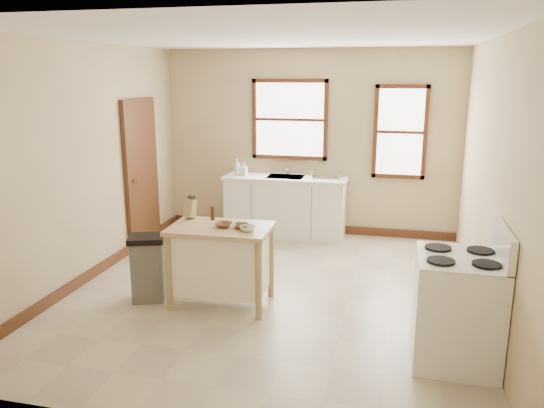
{
  "coord_description": "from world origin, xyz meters",
  "views": [
    {
      "loc": [
        1.32,
        -5.5,
        2.43
      ],
      "look_at": [
        -0.08,
        0.4,
        0.93
      ],
      "focal_mm": 35.0,
      "sensor_mm": 36.0,
      "label": 1
    }
  ],
  "objects_px": {
    "soap_bottle_b": "(244,169)",
    "bowl_a": "(223,225)",
    "gas_stove": "(458,294)",
    "bowl_b": "(241,226)",
    "knife_block": "(190,209)",
    "bowl_c": "(247,228)",
    "kitchen_island": "(221,265)",
    "soap_bottle_a": "(237,167)",
    "trash_bin": "(148,268)",
    "dish_rack": "(327,175)",
    "pepper_grinder": "(213,213)"
  },
  "relations": [
    {
      "from": "gas_stove",
      "to": "bowl_b",
      "type": "bearing_deg",
      "value": 163.24
    },
    {
      "from": "soap_bottle_a",
      "to": "soap_bottle_b",
      "type": "xyz_separation_m",
      "value": [
        0.1,
        0.02,
        -0.03
      ]
    },
    {
      "from": "soap_bottle_a",
      "to": "bowl_b",
      "type": "distance_m",
      "value": 2.7
    },
    {
      "from": "kitchen_island",
      "to": "bowl_a",
      "type": "xyz_separation_m",
      "value": [
        0.04,
        -0.01,
        0.46
      ]
    },
    {
      "from": "bowl_b",
      "to": "bowl_c",
      "type": "height_order",
      "value": "bowl_c"
    },
    {
      "from": "soap_bottle_a",
      "to": "kitchen_island",
      "type": "bearing_deg",
      "value": -60.42
    },
    {
      "from": "soap_bottle_b",
      "to": "bowl_b",
      "type": "bearing_deg",
      "value": -64.97
    },
    {
      "from": "knife_block",
      "to": "trash_bin",
      "type": "xyz_separation_m",
      "value": [
        -0.38,
        -0.33,
        -0.6
      ]
    },
    {
      "from": "bowl_a",
      "to": "soap_bottle_a",
      "type": "bearing_deg",
      "value": 103.82
    },
    {
      "from": "soap_bottle_b",
      "to": "bowl_a",
      "type": "height_order",
      "value": "soap_bottle_b"
    },
    {
      "from": "dish_rack",
      "to": "soap_bottle_a",
      "type": "bearing_deg",
      "value": -174.8
    },
    {
      "from": "bowl_c",
      "to": "knife_block",
      "type": "bearing_deg",
      "value": 156.45
    },
    {
      "from": "kitchen_island",
      "to": "gas_stove",
      "type": "xyz_separation_m",
      "value": [
        2.34,
        -0.64,
        0.17
      ]
    },
    {
      "from": "kitchen_island",
      "to": "trash_bin",
      "type": "xyz_separation_m",
      "value": [
        -0.81,
        -0.1,
        -0.07
      ]
    },
    {
      "from": "pepper_grinder",
      "to": "bowl_b",
      "type": "height_order",
      "value": "pepper_grinder"
    },
    {
      "from": "gas_stove",
      "to": "bowl_c",
      "type": "bearing_deg",
      "value": 164.83
    },
    {
      "from": "soap_bottle_b",
      "to": "knife_block",
      "type": "distance_m",
      "value": 2.34
    },
    {
      "from": "knife_block",
      "to": "gas_stove",
      "type": "bearing_deg",
      "value": -5.44
    },
    {
      "from": "knife_block",
      "to": "pepper_grinder",
      "type": "distance_m",
      "value": 0.27
    },
    {
      "from": "bowl_a",
      "to": "bowl_c",
      "type": "height_order",
      "value": "bowl_c"
    },
    {
      "from": "soap_bottle_a",
      "to": "gas_stove",
      "type": "height_order",
      "value": "gas_stove"
    },
    {
      "from": "trash_bin",
      "to": "gas_stove",
      "type": "height_order",
      "value": "gas_stove"
    },
    {
      "from": "bowl_a",
      "to": "bowl_c",
      "type": "xyz_separation_m",
      "value": [
        0.29,
        -0.08,
        0.0
      ]
    },
    {
      "from": "soap_bottle_a",
      "to": "bowl_a",
      "type": "height_order",
      "value": "soap_bottle_a"
    },
    {
      "from": "dish_rack",
      "to": "trash_bin",
      "type": "height_order",
      "value": "dish_rack"
    },
    {
      "from": "bowl_b",
      "to": "knife_block",
      "type": "bearing_deg",
      "value": 160.02
    },
    {
      "from": "bowl_a",
      "to": "trash_bin",
      "type": "xyz_separation_m",
      "value": [
        -0.85,
        -0.09,
        -0.52
      ]
    },
    {
      "from": "bowl_b",
      "to": "gas_stove",
      "type": "distance_m",
      "value": 2.22
    },
    {
      "from": "bowl_b",
      "to": "kitchen_island",
      "type": "bearing_deg",
      "value": 179.89
    },
    {
      "from": "dish_rack",
      "to": "knife_block",
      "type": "xyz_separation_m",
      "value": [
        -1.2,
        -2.42,
        -0.0
      ]
    },
    {
      "from": "soap_bottle_a",
      "to": "bowl_b",
      "type": "bearing_deg",
      "value": -55.73
    },
    {
      "from": "knife_block",
      "to": "bowl_a",
      "type": "height_order",
      "value": "knife_block"
    },
    {
      "from": "kitchen_island",
      "to": "trash_bin",
      "type": "bearing_deg",
      "value": -174.39
    },
    {
      "from": "bowl_a",
      "to": "gas_stove",
      "type": "height_order",
      "value": "gas_stove"
    },
    {
      "from": "bowl_a",
      "to": "trash_bin",
      "type": "height_order",
      "value": "bowl_a"
    },
    {
      "from": "soap_bottle_b",
      "to": "knife_block",
      "type": "xyz_separation_m",
      "value": [
        0.07,
        -2.34,
        -0.05
      ]
    },
    {
      "from": "bowl_c",
      "to": "gas_stove",
      "type": "xyz_separation_m",
      "value": [
        2.01,
        -0.55,
        -0.29
      ]
    },
    {
      "from": "soap_bottle_b",
      "to": "knife_block",
      "type": "relative_size",
      "value": 1.0
    },
    {
      "from": "knife_block",
      "to": "pepper_grinder",
      "type": "relative_size",
      "value": 1.33
    },
    {
      "from": "kitchen_island",
      "to": "gas_stove",
      "type": "bearing_deg",
      "value": -16.4
    },
    {
      "from": "kitchen_island",
      "to": "pepper_grinder",
      "type": "height_order",
      "value": "pepper_grinder"
    },
    {
      "from": "dish_rack",
      "to": "kitchen_island",
      "type": "height_order",
      "value": "dish_rack"
    },
    {
      "from": "soap_bottle_a",
      "to": "kitchen_island",
      "type": "relative_size",
      "value": 0.24
    },
    {
      "from": "pepper_grinder",
      "to": "gas_stove",
      "type": "relative_size",
      "value": 0.12
    },
    {
      "from": "bowl_a",
      "to": "bowl_b",
      "type": "distance_m",
      "value": 0.19
    },
    {
      "from": "bowl_a",
      "to": "bowl_b",
      "type": "relative_size",
      "value": 1.1
    },
    {
      "from": "soap_bottle_a",
      "to": "trash_bin",
      "type": "xyz_separation_m",
      "value": [
        -0.21,
        -2.66,
        -0.68
      ]
    },
    {
      "from": "soap_bottle_a",
      "to": "gas_stove",
      "type": "relative_size",
      "value": 0.21
    },
    {
      "from": "soap_bottle_a",
      "to": "soap_bottle_b",
      "type": "height_order",
      "value": "soap_bottle_a"
    },
    {
      "from": "soap_bottle_a",
      "to": "trash_bin",
      "type": "distance_m",
      "value": 2.75
    }
  ]
}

